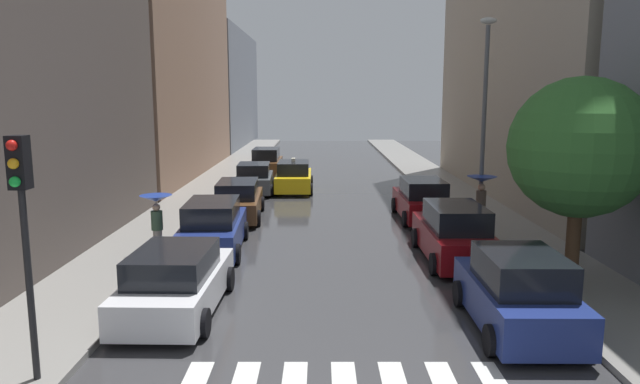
# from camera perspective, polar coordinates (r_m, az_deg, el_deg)

# --- Properties ---
(ground_plane) EXTENTS (28.00, 72.00, 0.04)m
(ground_plane) POSITION_cam_1_polar(r_m,az_deg,el_deg) (30.89, 0.55, -0.11)
(ground_plane) COLOR #38383A
(sidewalk_left) EXTENTS (3.00, 72.00, 0.15)m
(sidewalk_left) POSITION_cam_1_polar(r_m,az_deg,el_deg) (31.46, -11.37, 0.06)
(sidewalk_left) COLOR gray
(sidewalk_left) RESTS_ON ground
(sidewalk_right) EXTENTS (3.00, 72.00, 0.15)m
(sidewalk_right) POSITION_cam_1_polar(r_m,az_deg,el_deg) (31.64, 12.40, 0.07)
(sidewalk_right) COLOR gray
(sidewalk_right) RESTS_ON ground
(building_left_mid) EXTENTS (6.00, 21.42, 16.04)m
(building_left_mid) POSITION_cam_1_polar(r_m,az_deg,el_deg) (39.42, -16.25, 13.31)
(building_left_mid) COLOR #8C6B56
(building_left_mid) RESTS_ON ground
(building_left_far) EXTENTS (6.00, 21.47, 11.40)m
(building_left_far) POSITION_cam_1_polar(r_m,az_deg,el_deg) (60.89, -10.41, 9.84)
(building_left_far) COLOR slate
(building_left_far) RESTS_ON ground
(parked_car_left_nearest) EXTENTS (2.23, 4.63, 1.58)m
(parked_car_left_nearest) POSITION_cam_1_polar(r_m,az_deg,el_deg) (14.30, -14.21, -8.58)
(parked_car_left_nearest) COLOR silver
(parked_car_left_nearest) RESTS_ON ground
(parked_car_left_second) EXTENTS (2.19, 4.83, 1.73)m
(parked_car_left_second) POSITION_cam_1_polar(r_m,az_deg,el_deg) (19.44, -10.71, -3.49)
(parked_car_left_second) COLOR navy
(parked_car_left_second) RESTS_ON ground
(parked_car_left_third) EXTENTS (2.19, 4.82, 1.61)m
(parked_car_left_third) POSITION_cam_1_polar(r_m,az_deg,el_deg) (24.56, -8.29, -0.85)
(parked_car_left_third) COLOR brown
(parked_car_left_third) RESTS_ON ground
(parked_car_left_fourth) EXTENTS (2.20, 4.10, 1.59)m
(parked_car_left_fourth) POSITION_cam_1_polar(r_m,az_deg,el_deg) (30.91, -6.74, 1.27)
(parked_car_left_fourth) COLOR #474C51
(parked_car_left_fourth) RESTS_ON ground
(parked_car_left_fifth) EXTENTS (1.99, 4.59, 1.82)m
(parked_car_left_fifth) POSITION_cam_1_polar(r_m,az_deg,el_deg) (37.22, -5.54, 2.82)
(parked_car_left_fifth) COLOR brown
(parked_car_left_fifth) RESTS_ON ground
(parked_car_right_nearest) EXTENTS (2.09, 4.18, 1.78)m
(parked_car_right_nearest) POSITION_cam_1_polar(r_m,az_deg,el_deg) (13.57, 18.61, -9.42)
(parked_car_right_nearest) COLOR navy
(parked_car_right_nearest) RESTS_ON ground
(parked_car_right_second) EXTENTS (2.05, 4.78, 1.79)m
(parked_car_right_second) POSITION_cam_1_polar(r_m,az_deg,el_deg) (18.60, 12.78, -4.06)
(parked_car_right_second) COLOR maroon
(parked_car_right_second) RESTS_ON ground
(parked_car_right_third) EXTENTS (2.11, 4.55, 1.70)m
(parked_car_right_third) POSITION_cam_1_polar(r_m,az_deg,el_deg) (24.50, 9.74, -0.82)
(parked_car_right_third) COLOR maroon
(parked_car_right_third) RESTS_ON ground
(taxi_midroad) EXTENTS (2.11, 4.56, 1.81)m
(taxi_midroad) POSITION_cam_1_polar(r_m,az_deg,el_deg) (31.36, -2.86, 1.48)
(taxi_midroad) COLOR yellow
(taxi_midroad) RESTS_ON ground
(pedestrian_foreground) EXTENTS (1.08, 1.08, 2.06)m
(pedestrian_foreground) POSITION_cam_1_polar(r_m,az_deg,el_deg) (21.96, 15.31, 0.13)
(pedestrian_foreground) COLOR black
(pedestrian_foreground) RESTS_ON sidewalk_right
(pedestrian_near_tree) EXTENTS (1.00, 1.00, 1.88)m
(pedestrian_near_tree) POSITION_cam_1_polar(r_m,az_deg,el_deg) (18.93, -16.02, -1.83)
(pedestrian_near_tree) COLOR gray
(pedestrian_near_tree) RESTS_ON sidewalk_left
(street_tree_right) EXTENTS (3.61, 3.61, 5.45)m
(street_tree_right) POSITION_cam_1_polar(r_m,az_deg,el_deg) (16.28, 23.90, 3.98)
(street_tree_right) COLOR #513823
(street_tree_right) RESTS_ON sidewalk_right
(traffic_light_left_corner) EXTENTS (0.30, 0.42, 4.30)m
(traffic_light_left_corner) POSITION_cam_1_polar(r_m,az_deg,el_deg) (10.96, -27.49, -1.15)
(traffic_light_left_corner) COLOR black
(traffic_light_left_corner) RESTS_ON sidewalk_left
(lamp_post_right) EXTENTS (0.60, 0.28, 7.70)m
(lamp_post_right) POSITION_cam_1_polar(r_m,az_deg,el_deg) (22.14, 15.57, 7.65)
(lamp_post_right) COLOR #595B60
(lamp_post_right) RESTS_ON sidewalk_right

